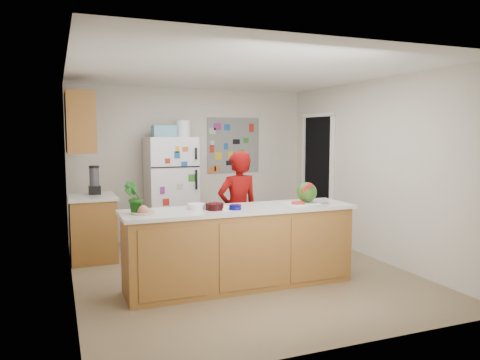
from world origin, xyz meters
name	(u,v)px	position (x,y,z in m)	size (l,w,h in m)	color
floor	(240,273)	(0.00, 0.00, -0.01)	(4.00, 4.50, 0.02)	brown
wall_back	(192,163)	(0.00, 2.26, 1.25)	(4.00, 0.02, 2.50)	beige
wall_left	(69,180)	(-2.01, 0.00, 1.25)	(0.02, 4.50, 2.50)	beige
wall_right	(374,170)	(2.01, 0.00, 1.25)	(0.02, 4.50, 2.50)	beige
ceiling	(240,71)	(0.00, 0.00, 2.51)	(4.00, 4.50, 0.02)	white
doorway	(318,177)	(1.99, 1.45, 1.02)	(0.03, 0.85, 2.04)	black
peninsula_base	(240,249)	(-0.20, -0.50, 0.44)	(2.60, 0.62, 0.88)	brown
peninsula_top	(240,209)	(-0.20, -0.50, 0.90)	(2.68, 0.70, 0.04)	silver
side_counter_base	(93,229)	(-1.69, 1.35, 0.43)	(0.60, 0.80, 0.86)	brown
side_counter_top	(92,197)	(-1.69, 1.35, 0.88)	(0.64, 0.84, 0.04)	silver
upper_cabinets	(79,123)	(-1.82, 1.30, 1.90)	(0.35, 1.00, 0.80)	brown
refrigerator	(171,191)	(-0.45, 1.88, 0.85)	(0.75, 0.70, 1.70)	silver
fridge_top_bin	(164,131)	(-0.55, 1.88, 1.79)	(0.35, 0.28, 0.18)	#5999B2
photo_collage	(233,145)	(0.75, 2.24, 1.55)	(0.95, 0.01, 0.95)	slate
person	(238,211)	(0.00, 0.08, 0.77)	(0.56, 0.37, 1.54)	#600505
blender_appliance	(94,181)	(-1.64, 1.45, 1.09)	(0.13, 0.13, 0.38)	black
cutting_board	(303,203)	(0.61, -0.51, 0.93)	(0.37, 0.28, 0.01)	white
watermelon	(307,192)	(0.67, -0.49, 1.05)	(0.24, 0.24, 0.24)	#255613
watermelon_slice	(298,203)	(0.51, -0.56, 0.94)	(0.16, 0.16, 0.02)	red
cherry_bowl	(214,207)	(-0.52, -0.54, 0.96)	(0.20, 0.20, 0.07)	black
white_bowl	(196,206)	(-0.70, -0.42, 0.95)	(0.20, 0.20, 0.06)	silver
cobalt_bowl	(235,207)	(-0.30, -0.61, 0.95)	(0.14, 0.14, 0.05)	#050755
plate	(143,213)	(-1.30, -0.52, 0.93)	(0.25, 0.25, 0.02)	#C6B19C
paper_towel	(223,208)	(-0.42, -0.52, 0.93)	(0.19, 0.17, 0.02)	white
keys	(325,203)	(0.83, -0.63, 0.93)	(0.10, 0.04, 0.01)	gray
potted_plant	(134,197)	(-1.38, -0.45, 1.09)	(0.19, 0.15, 0.34)	#144816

